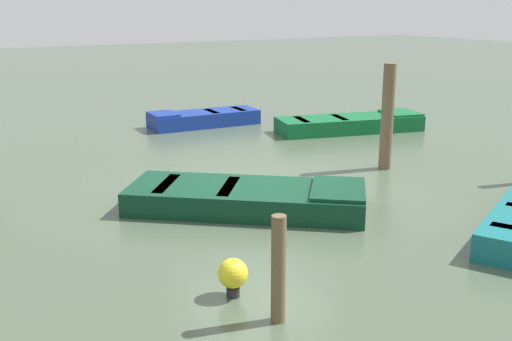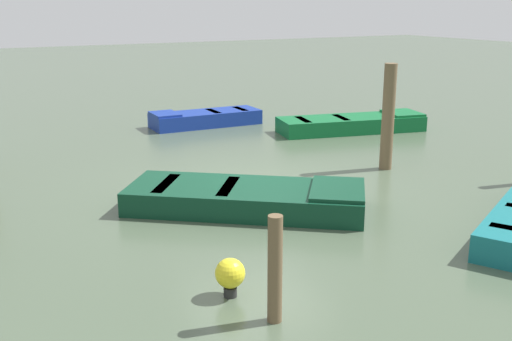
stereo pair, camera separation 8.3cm
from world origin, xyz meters
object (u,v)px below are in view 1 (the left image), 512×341
Objects in this scene: rowboat_blue at (203,118)px; mooring_piling_near_right at (278,269)px; mooring_piling_mid_left at (387,117)px; marker_buoy at (233,274)px; rowboat_dark_green at (248,197)px; rowboat_green at (351,123)px.

rowboat_blue is 2.53× the size of mooring_piling_near_right.
marker_buoy is (-3.58, 5.40, -0.81)m from mooring_piling_mid_left.
rowboat_dark_green is 3.75m from mooring_piling_near_right.
rowboat_green is 1.86× the size of mooring_piling_mid_left.
mooring_piling_mid_left is 4.56× the size of marker_buoy.
mooring_piling_near_right reaches higher than rowboat_blue.
marker_buoy reaches higher than rowboat_green.
rowboat_green is 10.38m from mooring_piling_near_right.
mooring_piling_mid_left is (4.32, -5.23, 0.48)m from mooring_piling_near_right.
marker_buoy is at bearing 12.79° from mooring_piling_near_right.
rowboat_green is 3.89m from mooring_piling_mid_left.
rowboat_green is 3.33× the size of mooring_piling_near_right.
rowboat_green is 8.49× the size of marker_buoy.
rowboat_blue is 1.41× the size of mooring_piling_mid_left.
marker_buoy is at bearing 123.51° from mooring_piling_mid_left.
rowboat_green is at bearing -26.88° from mooring_piling_mid_left.
marker_buoy is (-9.57, 3.96, 0.07)m from rowboat_blue.
rowboat_dark_green is 3.14m from marker_buoy.
marker_buoy is at bearing 69.34° from rowboat_blue.
mooring_piling_near_right is at bearing -167.21° from marker_buoy.
marker_buoy reaches higher than rowboat_blue.
rowboat_dark_green is at bearing 103.59° from mooring_piling_mid_left.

